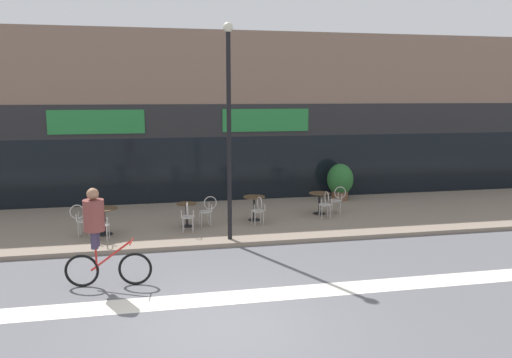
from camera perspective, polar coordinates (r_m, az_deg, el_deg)
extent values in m
plane|color=#5B5B60|center=(9.29, -3.90, -16.30)|extent=(120.00, 120.00, 0.00)
cube|color=gray|center=(16.08, -7.38, -4.87)|extent=(40.00, 5.50, 0.12)
cube|color=#7F6656|center=(20.33, -8.57, 7.03)|extent=(40.00, 4.00, 6.36)
cube|color=black|center=(18.55, -8.10, 1.03)|extent=(38.80, 0.10, 2.40)
cube|color=#232326|center=(18.39, -8.23, 6.59)|extent=(39.20, 0.14, 1.20)
cube|color=#237A38|center=(18.40, -17.76, 6.24)|extent=(3.28, 0.08, 0.84)
cube|color=#237A38|center=(18.75, 1.14, 6.74)|extent=(3.28, 0.08, 0.84)
cube|color=silver|center=(10.34, -4.79, -13.49)|extent=(36.00, 0.70, 0.01)
cylinder|color=black|center=(14.93, -16.87, -6.05)|extent=(0.43, 0.43, 0.02)
cylinder|color=black|center=(14.84, -16.94, -4.71)|extent=(0.07, 0.07, 0.74)
cylinder|color=#4C3823|center=(14.76, -17.01, -3.26)|extent=(0.78, 0.78, 0.02)
cylinder|color=black|center=(15.29, -7.89, -5.36)|extent=(0.33, 0.33, 0.02)
cylinder|color=black|center=(15.20, -7.92, -4.14)|extent=(0.07, 0.07, 0.70)
cylinder|color=#4C3823|center=(15.12, -7.95, -2.81)|extent=(0.60, 0.60, 0.02)
cylinder|color=black|center=(15.89, -0.21, -4.69)|extent=(0.38, 0.38, 0.02)
cylinder|color=black|center=(15.81, -0.21, -3.42)|extent=(0.07, 0.07, 0.74)
cylinder|color=#4C3823|center=(15.73, -0.21, -2.06)|extent=(0.69, 0.69, 0.02)
cylinder|color=black|center=(16.86, 7.23, -3.93)|extent=(0.39, 0.39, 0.02)
cylinder|color=black|center=(16.79, 7.25, -2.83)|extent=(0.07, 0.07, 0.69)
cylinder|color=#4C3823|center=(16.71, 7.28, -1.63)|extent=(0.71, 0.71, 0.02)
cylinder|color=#B7B2AD|center=(14.30, -17.15, -5.00)|extent=(0.45, 0.45, 0.03)
cylinder|color=#B7B2AD|center=(14.52, -17.52, -5.72)|extent=(0.03, 0.03, 0.42)
cylinder|color=#B7B2AD|center=(14.46, -16.44, -5.73)|extent=(0.03, 0.03, 0.42)
cylinder|color=#B7B2AD|center=(14.25, -17.78, -6.01)|extent=(0.03, 0.03, 0.42)
cylinder|color=#B7B2AD|center=(14.19, -16.67, -6.03)|extent=(0.03, 0.03, 0.42)
torus|color=#B7B2AD|center=(14.07, -17.35, -4.14)|extent=(0.08, 0.41, 0.41)
cylinder|color=#B7B2AD|center=(14.15, -18.00, -4.67)|extent=(0.03, 0.03, 0.23)
cylinder|color=#B7B2AD|center=(14.07, -16.64, -4.68)|extent=(0.03, 0.03, 0.23)
cylinder|color=#B7B2AD|center=(14.89, -19.06, -4.53)|extent=(0.41, 0.41, 0.03)
cylinder|color=#B7B2AD|center=(15.06, -18.40, -5.22)|extent=(0.03, 0.03, 0.42)
cylinder|color=#B7B2AD|center=(14.79, -18.56, -5.49)|extent=(0.03, 0.03, 0.42)
cylinder|color=#B7B2AD|center=(15.10, -19.45, -5.23)|extent=(0.03, 0.03, 0.42)
cylinder|color=#B7B2AD|center=(14.84, -19.64, -5.51)|extent=(0.03, 0.03, 0.42)
torus|color=#B7B2AD|center=(14.86, -19.76, -3.55)|extent=(0.41, 0.04, 0.41)
cylinder|color=#B7B2AD|center=(15.06, -19.62, -3.91)|extent=(0.03, 0.03, 0.23)
cylinder|color=#B7B2AD|center=(14.73, -19.85, -4.21)|extent=(0.03, 0.03, 0.23)
cylinder|color=#B7B2AD|center=(14.65, -7.79, -4.31)|extent=(0.45, 0.45, 0.03)
cylinder|color=#B7B2AD|center=(14.85, -8.27, -5.02)|extent=(0.03, 0.03, 0.42)
cylinder|color=#B7B2AD|center=(14.83, -7.19, -5.02)|extent=(0.03, 0.03, 0.42)
cylinder|color=#B7B2AD|center=(14.58, -8.35, -5.30)|extent=(0.03, 0.03, 0.42)
cylinder|color=#B7B2AD|center=(14.56, -7.25, -5.30)|extent=(0.03, 0.03, 0.42)
torus|color=#B7B2AD|center=(14.42, -7.86, -3.46)|extent=(0.08, 0.41, 0.41)
cylinder|color=#B7B2AD|center=(14.47, -8.52, -3.98)|extent=(0.03, 0.03, 0.23)
cylinder|color=#B7B2AD|center=(14.44, -7.16, -3.97)|extent=(0.03, 0.03, 0.23)
cylinder|color=#B7B2AD|center=(15.23, -5.86, -3.74)|extent=(0.45, 0.45, 0.03)
cylinder|color=#B7B2AD|center=(15.12, -6.24, -4.72)|extent=(0.03, 0.03, 0.42)
cylinder|color=#B7B2AD|center=(15.38, -6.47, -4.47)|extent=(0.03, 0.03, 0.42)
cylinder|color=#B7B2AD|center=(15.18, -5.21, -4.64)|extent=(0.03, 0.03, 0.42)
cylinder|color=#B7B2AD|center=(15.44, -5.45, -4.40)|extent=(0.03, 0.03, 0.42)
torus|color=#B7B2AD|center=(15.21, -5.25, -2.73)|extent=(0.41, 0.08, 0.41)
cylinder|color=#B7B2AD|center=(15.07, -5.09, -3.36)|extent=(0.03, 0.03, 0.23)
cylinder|color=#B7B2AD|center=(15.40, -5.39, -3.09)|extent=(0.03, 0.03, 0.23)
cylinder|color=#B7B2AD|center=(15.27, 0.20, -3.65)|extent=(0.45, 0.45, 0.03)
cylinder|color=#B7B2AD|center=(15.41, -0.47, -4.39)|extent=(0.03, 0.03, 0.42)
cylinder|color=#B7B2AD|center=(15.50, 0.51, -4.30)|extent=(0.03, 0.03, 0.42)
cylinder|color=#B7B2AD|center=(15.15, -0.12, -4.63)|extent=(0.03, 0.03, 0.42)
cylinder|color=#B7B2AD|center=(15.24, 0.87, -4.54)|extent=(0.03, 0.03, 0.42)
torus|color=#B7B2AD|center=(15.06, 0.42, -2.81)|extent=(0.08, 0.41, 0.41)
cylinder|color=#B7B2AD|center=(15.03, -0.20, -3.36)|extent=(0.03, 0.03, 0.23)
cylinder|color=#B7B2AD|center=(15.14, 1.02, -3.27)|extent=(0.03, 0.03, 0.23)
cylinder|color=#B7B2AD|center=(16.26, 7.88, -2.92)|extent=(0.41, 0.41, 0.03)
cylinder|color=#B7B2AD|center=(16.40, 7.25, -3.60)|extent=(0.03, 0.03, 0.42)
cylinder|color=#B7B2AD|center=(16.48, 8.18, -3.56)|extent=(0.03, 0.03, 0.42)
cylinder|color=#B7B2AD|center=(16.14, 7.54, -3.83)|extent=(0.03, 0.03, 0.42)
cylinder|color=#B7B2AD|center=(16.22, 8.48, -3.78)|extent=(0.03, 0.03, 0.42)
torus|color=#B7B2AD|center=(16.05, 8.08, -2.13)|extent=(0.04, 0.41, 0.41)
cylinder|color=#B7B2AD|center=(16.02, 7.49, -2.63)|extent=(0.03, 0.03, 0.23)
cylinder|color=#B7B2AD|center=(16.13, 8.65, -2.58)|extent=(0.03, 0.03, 0.23)
cylinder|color=#B7B2AD|center=(16.95, 9.02, -2.43)|extent=(0.41, 0.41, 0.03)
cylinder|color=#B7B2AD|center=(16.82, 8.70, -3.30)|extent=(0.03, 0.03, 0.42)
cylinder|color=#B7B2AD|center=(17.08, 8.40, -3.10)|extent=(0.03, 0.03, 0.42)
cylinder|color=#B7B2AD|center=(16.92, 9.60, -3.26)|extent=(0.03, 0.03, 0.42)
cylinder|color=#B7B2AD|center=(17.17, 9.29, -3.05)|extent=(0.03, 0.03, 0.42)
torus|color=#B7B2AD|center=(16.95, 9.59, -1.54)|extent=(0.41, 0.04, 0.41)
cylinder|color=#B7B2AD|center=(16.82, 9.77, -2.10)|extent=(0.03, 0.03, 0.23)
cylinder|color=#B7B2AD|center=(17.14, 9.38, -1.88)|extent=(0.03, 0.03, 0.23)
cylinder|color=brown|center=(19.20, 9.54, -1.80)|extent=(0.62, 0.62, 0.37)
ellipsoid|color=#28662D|center=(19.09, 9.59, -0.03)|extent=(0.99, 0.99, 1.18)
cylinder|color=black|center=(13.38, -3.10, 4.67)|extent=(0.12, 0.12, 5.57)
sphere|color=beige|center=(13.44, -3.21, 16.93)|extent=(0.26, 0.26, 0.26)
torus|color=black|center=(11.19, -13.63, -9.95)|extent=(0.72, 0.12, 0.72)
torus|color=black|center=(11.40, -19.29, -9.87)|extent=(0.72, 0.12, 0.72)
cylinder|color=red|center=(11.18, -16.28, -8.44)|extent=(0.86, 0.12, 0.65)
cylinder|color=red|center=(11.25, -17.79, -8.69)|extent=(0.04, 0.04, 0.50)
cylinder|color=red|center=(11.02, -14.05, -6.94)|extent=(0.07, 0.48, 0.03)
cylinder|color=#382D47|center=(11.20, -17.82, -6.44)|extent=(0.16, 0.16, 0.37)
cylinder|color=#382D47|center=(11.05, -17.99, -6.68)|extent=(0.16, 0.16, 0.37)
cylinder|color=brown|center=(11.00, -18.04, -3.97)|extent=(0.47, 0.47, 0.67)
sphere|color=#9E7051|center=(10.90, -18.17, -1.63)|extent=(0.25, 0.25, 0.25)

